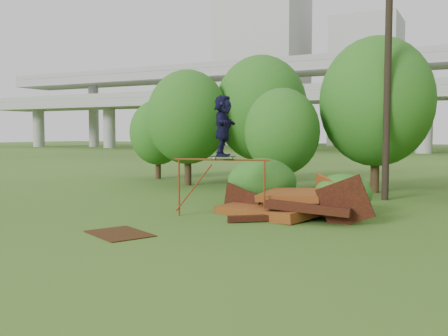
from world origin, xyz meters
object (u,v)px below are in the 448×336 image
at_px(scrap_pile, 288,206).
at_px(flat_plate, 119,234).
at_px(utility_pole, 388,63).
at_px(skater, 223,126).

xyz_separation_m(scrap_pile, flat_plate, (-3.10, -4.71, -0.35)).
xyz_separation_m(scrap_pile, utility_pole, (2.14, 5.75, 5.18)).
distance_m(skater, flat_plate, 4.89).
distance_m(flat_plate, utility_pole, 12.94).
bearing_deg(flat_plate, scrap_pile, 56.61).
xyz_separation_m(flat_plate, utility_pole, (5.24, 10.46, 5.53)).
relative_size(scrap_pile, utility_pole, 0.51).
height_order(flat_plate, utility_pole, utility_pole).
bearing_deg(scrap_pile, utility_pole, 69.60).
xyz_separation_m(scrap_pile, skater, (-1.85, -1.02, 2.61)).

